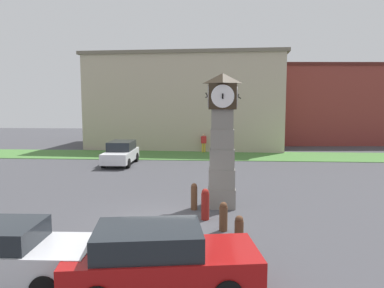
{
  "coord_description": "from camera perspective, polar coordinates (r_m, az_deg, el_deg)",
  "views": [
    {
      "loc": [
        1.97,
        -13.23,
        4.41
      ],
      "look_at": [
        0.86,
        2.85,
        2.54
      ],
      "focal_mm": 35.0,
      "sensor_mm": 36.0,
      "label": 1
    }
  ],
  "objects": [
    {
      "name": "ground_plane",
      "position": [
        14.09,
        -4.39,
        -11.64
      ],
      "size": [
        89.98,
        89.98,
        0.0
      ],
      "primitive_type": "plane",
      "color": "#424247"
    },
    {
      "name": "bollard_far_row",
      "position": [
        12.97,
        4.81,
        -10.92
      ],
      "size": [
        0.28,
        0.28,
        1.0
      ],
      "color": "brown",
      "rests_on": "ground_plane"
    },
    {
      "name": "car_silver_hatch",
      "position": [
        26.39,
        -10.77,
        -1.34
      ],
      "size": [
        1.89,
        4.33,
        1.6
      ],
      "color": "silver",
      "rests_on": "ground_plane"
    },
    {
      "name": "clock_tower",
      "position": [
        15.45,
        4.61,
        0.57
      ],
      "size": [
        1.46,
        1.45,
        5.52
      ],
      "color": "gray",
      "rests_on": "ground_plane"
    },
    {
      "name": "storefront_low_left",
      "position": [
        42.87,
        24.2,
        5.54
      ],
      "size": [
        18.52,
        7.66,
        8.04
      ],
      "color": "maroon",
      "rests_on": "ground_plane"
    },
    {
      "name": "bollard_near_tower",
      "position": [
        15.3,
        0.32,
        -7.97
      ],
      "size": [
        0.26,
        0.26,
        1.1
      ],
      "color": "brown",
      "rests_on": "ground_plane"
    },
    {
      "name": "warehouse_blue_far",
      "position": [
        37.51,
        -0.52,
        6.56
      ],
      "size": [
        18.86,
        12.09,
        8.71
      ],
      "color": "#B7A88E",
      "rests_on": "ground_plane"
    },
    {
      "name": "bollard_mid_row",
      "position": [
        14.06,
        2.03,
        -9.12
      ],
      "size": [
        0.3,
        0.3,
        1.18
      ],
      "color": "maroon",
      "rests_on": "ground_plane"
    },
    {
      "name": "grass_verge_far",
      "position": [
        30.12,
        7.75,
        -1.81
      ],
      "size": [
        53.99,
        5.0,
        0.04
      ],
      "primitive_type": "cube",
      "color": "#477A38",
      "rests_on": "ground_plane"
    },
    {
      "name": "car_by_building",
      "position": [
        9.09,
        -5.05,
        -16.93
      ],
      "size": [
        4.66,
        2.52,
        1.53
      ],
      "color": "#A51111",
      "rests_on": "ground_plane"
    },
    {
      "name": "pedestrian_crossing_lot",
      "position": [
        31.75,
        1.8,
        0.33
      ],
      "size": [
        0.47,
        0.42,
        1.63
      ],
      "color": "gold",
      "rests_on": "ground_plane"
    },
    {
      "name": "car_near_tower",
      "position": [
        10.45,
        -27.27,
        -14.53
      ],
      "size": [
        4.45,
        2.0,
        1.49
      ],
      "color": "silver",
      "rests_on": "ground_plane"
    },
    {
      "name": "bollard_end_row",
      "position": [
        11.47,
        7.17,
        -13.22
      ],
      "size": [
        0.27,
        0.27,
        1.04
      ],
      "color": "brown",
      "rests_on": "ground_plane"
    }
  ]
}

